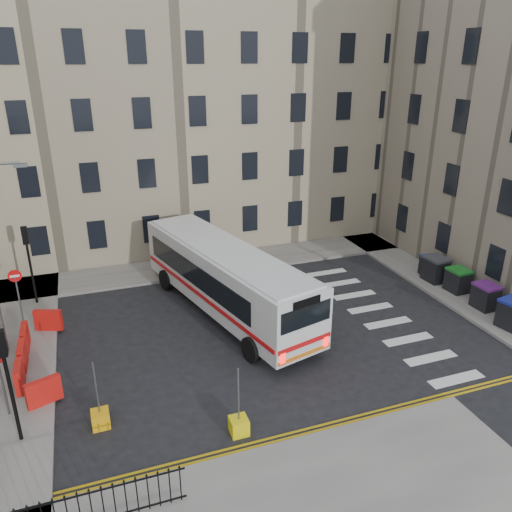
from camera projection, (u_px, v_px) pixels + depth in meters
ground at (302, 325)px, 23.80m from camera, size 120.00×120.00×0.00m
pavement_north at (149, 272)px, 29.43m from camera, size 36.00×3.20×0.15m
pavement_east at (410, 268)px, 30.08m from camera, size 2.40×26.00×0.15m
terrace_north at (106, 112)px, 31.97m from camera, size 38.30×10.80×17.20m
traffic_light_nw at (28, 253)px, 24.68m from camera, size 0.28×0.22×4.10m
traffic_light_sw at (6, 369)px, 15.50m from camera, size 0.28×0.22×4.10m
no_entry_north at (17, 285)px, 23.07m from camera, size 0.60×0.08×3.00m
roadworks_barriers at (32, 354)px, 20.31m from camera, size 1.66×6.26×1.00m
bus at (226, 276)px, 24.35m from camera, size 5.77×12.57×3.34m
wheelie_bin_b at (486, 296)px, 24.90m from camera, size 1.04×1.18×1.27m
wheelie_bin_c at (458, 280)px, 26.71m from camera, size 1.05×1.19×1.26m
wheelie_bin_d at (436, 269)px, 27.96m from camera, size 1.15×1.31×1.38m
wheelie_bin_e at (430, 266)px, 28.65m from camera, size 0.96×1.09×1.14m
bollard_yellow at (101, 419)px, 17.18m from camera, size 0.61×0.61×0.60m
bollard_chevron at (239, 426)px, 16.86m from camera, size 0.60×0.60×0.60m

